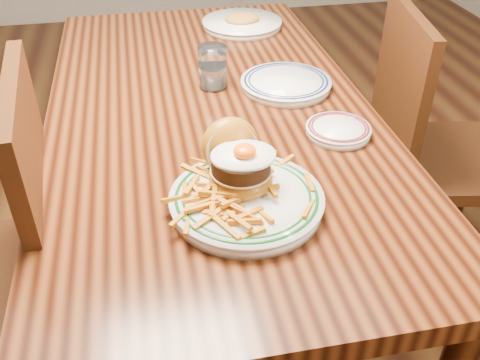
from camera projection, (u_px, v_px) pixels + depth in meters
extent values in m
plane|color=black|center=(217.00, 296.00, 1.87)|extent=(6.00, 6.00, 0.00)
cube|color=black|center=(210.00, 113.00, 1.45)|extent=(0.85, 1.60, 0.05)
cylinder|color=black|center=(99.00, 117.00, 2.20)|extent=(0.07, 0.07, 0.70)
cylinder|color=black|center=(271.00, 101.00, 2.31)|extent=(0.07, 0.07, 0.70)
cube|color=#3D1E0C|center=(37.00, 186.00, 1.16)|extent=(0.08, 0.46, 0.49)
cylinder|color=#3D1E0C|center=(72.00, 287.00, 1.61)|extent=(0.04, 0.04, 0.45)
cube|color=#3D1E0C|center=(446.00, 160.00, 1.76)|extent=(0.51, 0.51, 0.04)
cube|color=#3D1E0C|center=(400.00, 90.00, 1.60)|extent=(0.11, 0.44, 0.47)
cylinder|color=#3D1E0C|center=(465.00, 184.00, 2.05)|extent=(0.04, 0.04, 0.43)
cylinder|color=#3D1E0C|center=(368.00, 185.00, 2.04)|extent=(0.04, 0.04, 0.43)
cylinder|color=#3D1E0C|center=(392.00, 253.00, 1.74)|extent=(0.04, 0.04, 0.43)
cylinder|color=white|center=(247.00, 203.00, 1.07)|extent=(0.30, 0.30, 0.02)
cylinder|color=white|center=(247.00, 197.00, 1.06)|extent=(0.31, 0.31, 0.01)
torus|color=#0B4215|center=(247.00, 196.00, 1.06)|extent=(0.29, 0.29, 0.01)
torus|color=#0B4215|center=(247.00, 196.00, 1.06)|extent=(0.26, 0.26, 0.01)
ellipsoid|color=#9D5F14|center=(241.00, 179.00, 1.08)|extent=(0.13, 0.13, 0.06)
cylinder|color=tan|center=(241.00, 170.00, 1.07)|extent=(0.12, 0.12, 0.00)
cylinder|color=black|center=(241.00, 163.00, 1.05)|extent=(0.12, 0.12, 0.03)
ellipsoid|color=white|center=(243.00, 156.00, 1.04)|extent=(0.13, 0.11, 0.01)
ellipsoid|color=#FF5A05|center=(245.00, 151.00, 1.03)|extent=(0.05, 0.05, 0.03)
ellipsoid|color=#9D5F14|center=(230.00, 146.00, 1.11)|extent=(0.13, 0.12, 0.14)
cylinder|color=tan|center=(233.00, 151.00, 1.10)|extent=(0.12, 0.05, 0.11)
cylinder|color=white|center=(338.00, 132.00, 1.30)|extent=(0.16, 0.16, 0.02)
cylinder|color=white|center=(339.00, 128.00, 1.29)|extent=(0.16, 0.16, 0.01)
torus|color=#57141C|center=(339.00, 127.00, 1.29)|extent=(0.15, 0.15, 0.01)
torus|color=#57141C|center=(339.00, 127.00, 1.29)|extent=(0.13, 0.13, 0.01)
cube|color=silver|center=(344.00, 125.00, 1.30)|extent=(0.05, 0.10, 0.00)
cylinder|color=white|center=(286.00, 85.00, 1.51)|extent=(0.25, 0.25, 0.02)
cylinder|color=white|center=(286.00, 81.00, 1.50)|extent=(0.26, 0.26, 0.01)
torus|color=#0E1A46|center=(286.00, 80.00, 1.50)|extent=(0.24, 0.24, 0.01)
torus|color=#0E1A46|center=(286.00, 80.00, 1.50)|extent=(0.21, 0.21, 0.01)
cylinder|color=white|center=(213.00, 67.00, 1.49)|extent=(0.08, 0.08, 0.12)
cylinder|color=silver|center=(213.00, 76.00, 1.50)|extent=(0.07, 0.07, 0.06)
cylinder|color=white|center=(242.00, 25.00, 1.90)|extent=(0.28, 0.28, 0.02)
cylinder|color=white|center=(242.00, 21.00, 1.90)|extent=(0.28, 0.28, 0.01)
ellipsoid|color=#B97E35|center=(242.00, 19.00, 1.89)|extent=(0.12, 0.10, 0.04)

